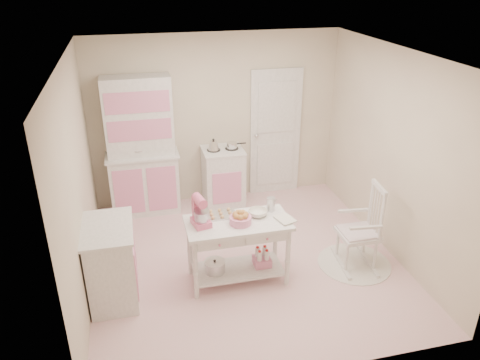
# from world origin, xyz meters

# --- Properties ---
(room_shell) EXTENTS (3.84, 3.84, 2.62)m
(room_shell) POSITION_xyz_m (0.00, 0.00, 1.65)
(room_shell) COLOR pink
(room_shell) RESTS_ON ground
(door) EXTENTS (0.82, 0.05, 2.04)m
(door) POSITION_xyz_m (0.95, 1.87, 1.02)
(door) COLOR white
(door) RESTS_ON ground
(hutch) EXTENTS (1.06, 0.50, 2.08)m
(hutch) POSITION_xyz_m (-1.16, 1.66, 1.04)
(hutch) COLOR white
(hutch) RESTS_ON ground
(stove) EXTENTS (0.62, 0.57, 0.92)m
(stove) POSITION_xyz_m (0.04, 1.61, 0.46)
(stove) COLOR white
(stove) RESTS_ON ground
(base_cabinet) EXTENTS (0.54, 0.84, 0.92)m
(base_cabinet) POSITION_xyz_m (-1.63, -0.34, 0.46)
(base_cabinet) COLOR white
(base_cabinet) RESTS_ON ground
(lace_rug) EXTENTS (0.92, 0.92, 0.01)m
(lace_rug) POSITION_xyz_m (1.32, -0.40, 0.01)
(lace_rug) COLOR white
(lace_rug) RESTS_ON ground
(rocking_chair) EXTENTS (0.55, 0.77, 1.10)m
(rocking_chair) POSITION_xyz_m (1.32, -0.40, 0.55)
(rocking_chair) COLOR white
(rocking_chair) RESTS_ON ground
(work_table) EXTENTS (1.20, 0.60, 0.80)m
(work_table) POSITION_xyz_m (-0.19, -0.35, 0.40)
(work_table) COLOR white
(work_table) RESTS_ON ground
(stand_mixer) EXTENTS (0.25, 0.32, 0.34)m
(stand_mixer) POSITION_xyz_m (-0.61, -0.33, 0.97)
(stand_mixer) COLOR #DB5C84
(stand_mixer) RESTS_ON work_table
(cookie_tray) EXTENTS (0.34, 0.24, 0.02)m
(cookie_tray) POSITION_xyz_m (-0.34, -0.17, 0.81)
(cookie_tray) COLOR silver
(cookie_tray) RESTS_ON work_table
(bread_basket) EXTENTS (0.25, 0.25, 0.09)m
(bread_basket) POSITION_xyz_m (-0.17, -0.40, 0.85)
(bread_basket) COLOR pink
(bread_basket) RESTS_ON work_table
(mixing_bowl) EXTENTS (0.23, 0.23, 0.07)m
(mixing_bowl) POSITION_xyz_m (0.07, -0.27, 0.84)
(mixing_bowl) COLOR silver
(mixing_bowl) RESTS_ON work_table
(metal_pitcher) EXTENTS (0.10, 0.10, 0.17)m
(metal_pitcher) POSITION_xyz_m (0.25, -0.19, 0.89)
(metal_pitcher) COLOR silver
(metal_pitcher) RESTS_ON work_table
(recipe_book) EXTENTS (0.24, 0.28, 0.02)m
(recipe_book) POSITION_xyz_m (0.26, -0.47, 0.81)
(recipe_book) COLOR silver
(recipe_book) RESTS_ON work_table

